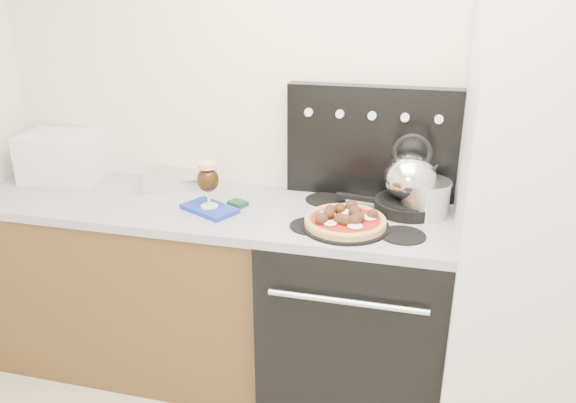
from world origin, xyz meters
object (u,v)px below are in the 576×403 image
(skillet, at_px, (408,205))
(base_cabinet, at_px, (136,284))
(fridge, at_px, (542,229))
(pizza, at_px, (345,219))
(beer_glass, at_px, (208,184))
(stock_pot, at_px, (425,199))
(tea_kettle, at_px, (410,173))
(stove_body, at_px, (356,315))
(toaster_oven, at_px, (64,156))
(pizza_pan, at_px, (345,226))
(oven_mitt, at_px, (210,209))

(skillet, bearing_deg, base_cabinet, -176.17)
(fridge, distance_m, pizza, 0.76)
(beer_glass, bearing_deg, pizza, -6.86)
(pizza, relative_size, skillet, 1.14)
(beer_glass, distance_m, stock_pot, 0.92)
(base_cabinet, distance_m, fridge, 1.88)
(tea_kettle, distance_m, stock_pot, 0.13)
(stove_body, distance_m, skillet, 0.55)
(base_cabinet, height_order, toaster_oven, toaster_oven)
(pizza, relative_size, stock_pot, 1.67)
(stove_body, relative_size, pizza_pan, 2.48)
(toaster_oven, distance_m, pizza_pan, 1.51)
(fridge, relative_size, pizza, 5.82)
(skillet, relative_size, tea_kettle, 1.18)
(pizza, distance_m, tea_kettle, 0.36)
(skillet, distance_m, tea_kettle, 0.15)
(fridge, distance_m, oven_mitt, 1.36)
(skillet, bearing_deg, toaster_oven, 177.84)
(fridge, relative_size, skillet, 6.64)
(base_cabinet, height_order, stock_pot, stock_pot)
(stove_body, distance_m, stock_pot, 0.61)
(oven_mitt, distance_m, stock_pot, 0.93)
(fridge, bearing_deg, base_cabinet, 178.41)
(pizza_pan, xyz_separation_m, tea_kettle, (0.23, 0.23, 0.17))
(skillet, bearing_deg, fridge, -14.81)
(skillet, bearing_deg, tea_kettle, 0.00)
(beer_glass, xyz_separation_m, pizza, (0.61, -0.07, -0.07))
(base_cabinet, height_order, pizza, pizza)
(pizza_pan, xyz_separation_m, stock_pot, (0.30, 0.21, 0.07))
(pizza, bearing_deg, base_cabinet, 172.03)
(tea_kettle, xyz_separation_m, stock_pot, (0.07, -0.02, -0.10))
(beer_glass, xyz_separation_m, stock_pot, (0.91, 0.14, -0.03))
(oven_mitt, bearing_deg, pizza, -6.86)
(base_cabinet, xyz_separation_m, skillet, (1.29, 0.09, 0.52))
(base_cabinet, xyz_separation_m, pizza, (1.06, -0.15, 0.52))
(toaster_oven, xyz_separation_m, tea_kettle, (1.71, -0.06, 0.07))
(pizza_pan, bearing_deg, toaster_oven, 168.56)
(stock_pot, bearing_deg, pizza, -145.30)
(pizza_pan, relative_size, pizza, 1.08)
(stove_body, bearing_deg, pizza_pan, -111.85)
(beer_glass, bearing_deg, tea_kettle, 10.79)
(beer_glass, bearing_deg, base_cabinet, 170.51)
(oven_mitt, relative_size, skillet, 0.85)
(skillet, bearing_deg, stock_pot, -18.77)
(beer_glass, xyz_separation_m, skillet, (0.84, 0.16, -0.08))
(fridge, height_order, pizza_pan, fridge)
(base_cabinet, bearing_deg, tea_kettle, 3.83)
(oven_mitt, height_order, stock_pot, stock_pot)
(stove_body, distance_m, pizza, 0.53)
(base_cabinet, xyz_separation_m, fridge, (1.80, -0.05, 0.52))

